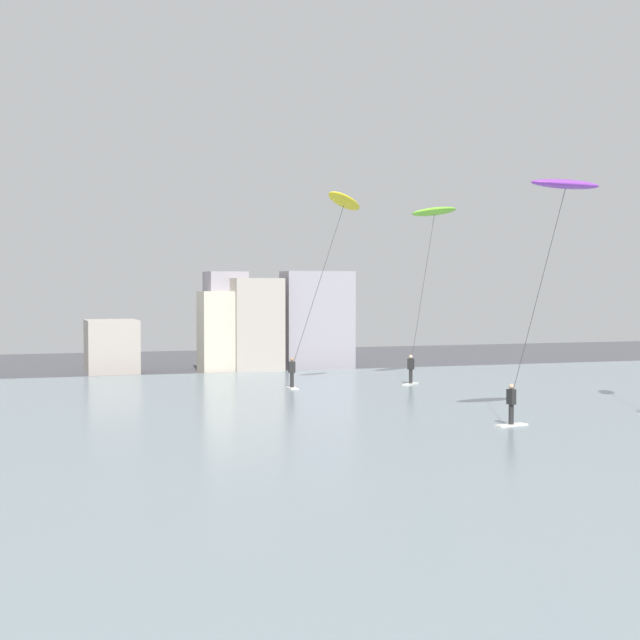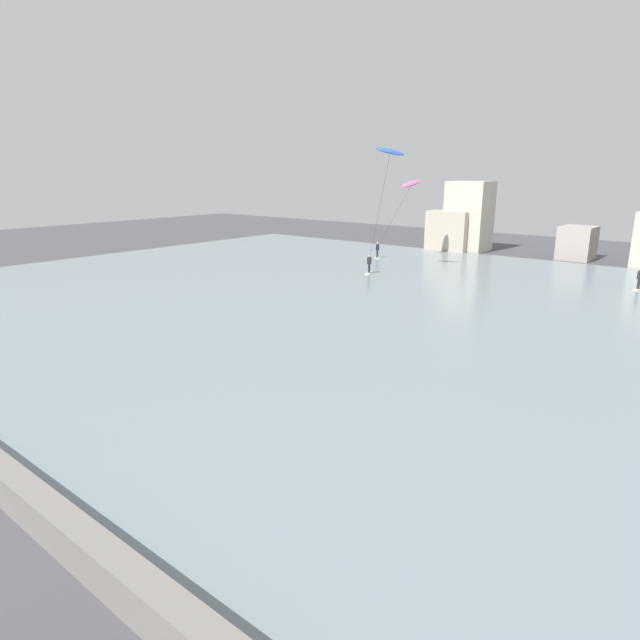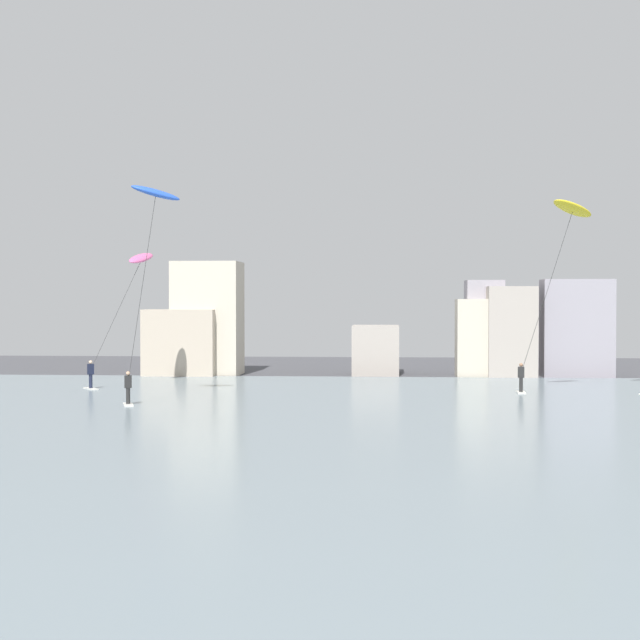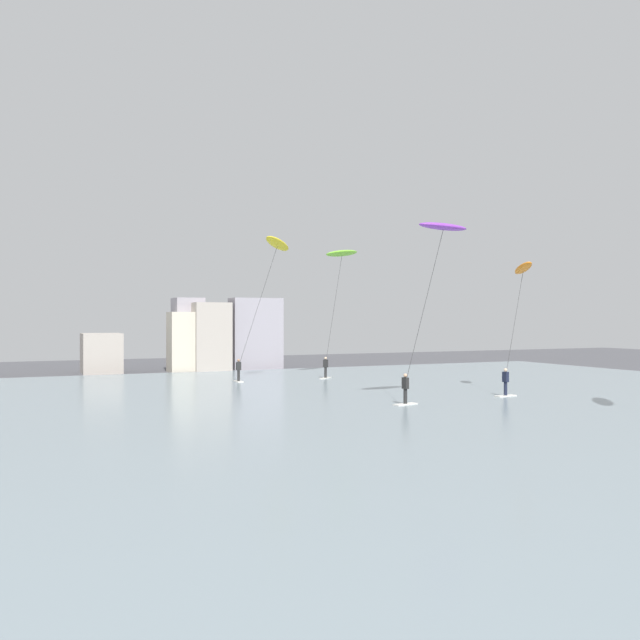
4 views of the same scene
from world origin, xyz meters
name	(u,v)px [view 4 (image 4 of 4)]	position (x,y,z in m)	size (l,w,h in m)	color
water_bay	(193,418)	(0.00, 31.08, 0.05)	(84.00, 52.00, 0.10)	gray
far_shore_buildings	(105,337)	(-0.93, 59.03, 3.12)	(31.66, 5.89, 7.86)	#B7A893
kitesurfer_lime	(341,260)	(15.61, 47.38, 9.27)	(4.50, 3.09, 10.28)	silver
kitesurfer_orange	(521,285)	(20.65, 32.61, 6.74)	(3.96, 2.76, 8.15)	silver
kitesurfer_purple	(440,241)	(13.04, 30.18, 8.80)	(4.43, 1.88, 9.67)	silver
kitesurfer_yellow	(273,257)	(9.22, 45.42, 9.09)	(4.15, 3.53, 10.59)	silver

